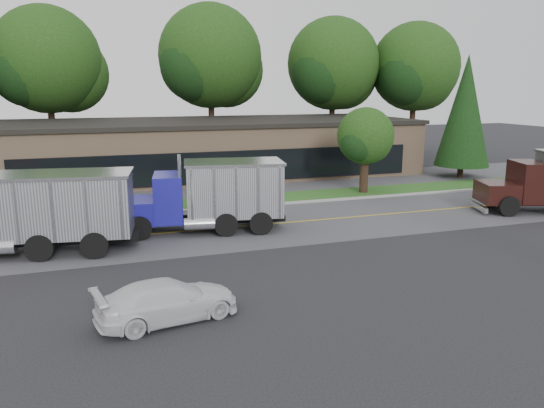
{
  "coord_description": "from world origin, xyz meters",
  "views": [
    {
      "loc": [
        -6.79,
        -15.71,
        6.78
      ],
      "look_at": [
        0.48,
        5.77,
        1.8
      ],
      "focal_mm": 35.0,
      "sensor_mm": 36.0,
      "label": 1
    }
  ],
  "objects": [
    {
      "name": "ground",
      "position": [
        0.0,
        0.0,
        0.0
      ],
      "size": [
        140.0,
        140.0,
        0.0
      ],
      "primitive_type": "plane",
      "color": "#2D2D31",
      "rests_on": "ground"
    },
    {
      "name": "road",
      "position": [
        0.0,
        9.0,
        0.0
      ],
      "size": [
        60.0,
        8.0,
        0.02
      ],
      "primitive_type": "cube",
      "color": "#5B5B61",
      "rests_on": "ground"
    },
    {
      "name": "center_line",
      "position": [
        0.0,
        9.0,
        0.0
      ],
      "size": [
        60.0,
        0.12,
        0.01
      ],
      "primitive_type": "cube",
      "color": "gold",
      "rests_on": "ground"
    },
    {
      "name": "curb",
      "position": [
        0.0,
        13.2,
        0.0
      ],
      "size": [
        60.0,
        0.3,
        0.12
      ],
      "primitive_type": "cube",
      "color": "#9E9E99",
      "rests_on": "ground"
    },
    {
      "name": "grass_verge",
      "position": [
        0.0,
        15.0,
        0.0
      ],
      "size": [
        60.0,
        3.4,
        0.03
      ],
      "primitive_type": "cube",
      "color": "#2D5F20",
      "rests_on": "ground"
    },
    {
      "name": "far_parking",
      "position": [
        0.0,
        20.0,
        0.0
      ],
      "size": [
        60.0,
        7.0,
        0.02
      ],
      "primitive_type": "cube",
      "color": "#5B5B61",
      "rests_on": "ground"
    },
    {
      "name": "strip_mall",
      "position": [
        2.0,
        26.0,
        2.0
      ],
      "size": [
        32.0,
        12.0,
        4.0
      ],
      "primitive_type": "cube",
      "color": "tan",
      "rests_on": "ground"
    },
    {
      "name": "tree_far_b",
      "position": [
        -9.85,
        34.11,
        8.66
      ],
      "size": [
        9.52,
        8.96,
        13.58
      ],
      "color": "#382619",
      "rests_on": "ground"
    },
    {
      "name": "tree_far_c",
      "position": [
        4.15,
        34.12,
        9.17
      ],
      "size": [
        10.08,
        9.48,
        14.37
      ],
      "color": "#382619",
      "rests_on": "ground"
    },
    {
      "name": "tree_far_d",
      "position": [
        16.14,
        33.11,
        8.65
      ],
      "size": [
        9.5,
        8.94,
        13.55
      ],
      "color": "#382619",
      "rests_on": "ground"
    },
    {
      "name": "tree_far_e",
      "position": [
        24.14,
        31.11,
        8.4
      ],
      "size": [
        9.23,
        8.69,
        13.17
      ],
      "color": "#382619",
      "rests_on": "ground"
    },
    {
      "name": "evergreen_right",
      "position": [
        20.0,
        18.0,
        5.08
      ],
      "size": [
        4.07,
        4.07,
        9.25
      ],
      "color": "#382619",
      "rests_on": "ground"
    },
    {
      "name": "tree_verge",
      "position": [
        10.06,
        15.05,
        3.55
      ],
      "size": [
        3.91,
        3.68,
        5.58
      ],
      "color": "#382619",
      "rests_on": "ground"
    },
    {
      "name": "dump_truck_red",
      "position": [
        -9.65,
        7.62,
        1.81
      ],
      "size": [
        10.35,
        4.03,
        3.36
      ],
      "rotation": [
        0.0,
        0.0,
        2.99
      ],
      "color": "black",
      "rests_on": "ground"
    },
    {
      "name": "dump_truck_blue",
      "position": [
        -1.58,
        8.77,
        1.8
      ],
      "size": [
        8.09,
        3.78,
        3.36
      ],
      "rotation": [
        0.0,
        0.0,
        2.98
      ],
      "color": "black",
      "rests_on": "ground"
    },
    {
      "name": "rally_car",
      "position": [
        -5.0,
        -0.76,
        0.62
      ],
      "size": [
        4.5,
        2.53,
        1.23
      ],
      "primitive_type": "imported",
      "rotation": [
        0.0,
        0.0,
        1.77
      ],
      "color": "silver",
      "rests_on": "ground"
    }
  ]
}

